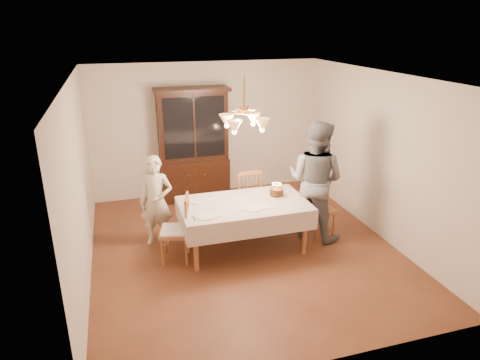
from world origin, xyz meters
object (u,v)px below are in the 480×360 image
object	(u,v)px
dining_table	(244,207)
birthday_cake	(276,193)
chair_far_side	(247,199)
china_hutch	(194,147)
elderly_woman	(156,201)

from	to	relation	value
dining_table	birthday_cake	size ratio (longest dim) A/B	6.33
dining_table	chair_far_side	bearing A→B (deg)	69.63
dining_table	china_hutch	distance (m)	2.31
dining_table	china_hutch	bearing A→B (deg)	98.09
dining_table	elderly_woman	bearing A→B (deg)	156.40
china_hutch	birthday_cake	xyz separation A→B (m)	(0.88, -2.15, -0.22)
china_hutch	chair_far_side	size ratio (longest dim) A/B	2.16
chair_far_side	china_hutch	bearing A→B (deg)	114.56
elderly_woman	birthday_cake	xyz separation A→B (m)	(1.79, -0.44, 0.11)
elderly_woman	china_hutch	bearing A→B (deg)	82.62
chair_far_side	dining_table	bearing A→B (deg)	-110.37
birthday_cake	dining_table	bearing A→B (deg)	-169.78
dining_table	chair_far_side	world-z (taller)	chair_far_side
china_hutch	birthday_cake	bearing A→B (deg)	-67.83
china_hutch	elderly_woman	xyz separation A→B (m)	(-0.92, -1.71, -0.33)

